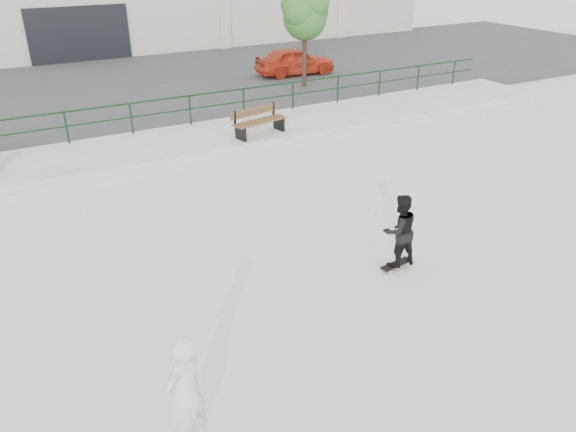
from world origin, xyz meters
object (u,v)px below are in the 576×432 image
red_car (295,61)px  seated_skater (185,394)px  tree (305,13)px  skateboard (396,264)px  bench_right (259,121)px  standing_skater (399,231)px

red_car → seated_skater: seated_skater is taller
tree → skateboard: 14.58m
red_car → bench_right: bearing=147.9°
tree → bench_right: bearing=-133.1°
bench_right → skateboard: size_ratio=2.46×
bench_right → tree: size_ratio=0.49×
bench_right → skateboard: (-0.80, -8.05, -0.86)m
tree → skateboard: size_ratio=4.98×
red_car → standing_skater: red_car is taller
red_car → skateboard: size_ratio=4.60×
bench_right → red_car: bearing=40.8°
skateboard → red_car: bearing=59.8°
red_car → skateboard: red_car is taller
tree → skateboard: bearing=-112.8°
skateboard → seated_skater: bearing=-165.2°
red_car → standing_skater: size_ratio=2.34×
skateboard → seated_skater: seated_skater is taller
skateboard → tree: bearing=59.3°
tree → red_car: 3.27m
bench_right → tree: 7.34m
standing_skater → skateboard: bearing=31.8°
red_car → seated_skater: size_ratio=2.03×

